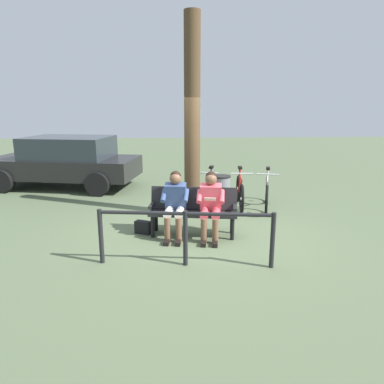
{
  "coord_description": "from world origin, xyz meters",
  "views": [
    {
      "loc": [
        0.55,
        6.28,
        2.36
      ],
      "look_at": [
        0.18,
        -0.25,
        0.75
      ],
      "focal_mm": 33.33,
      "sensor_mm": 36.0,
      "label": 1
    }
  ],
  "objects_px": {
    "person_companion": "(175,201)",
    "tree_trunk": "(192,119)",
    "bench": "(193,208)",
    "bicycle_blue": "(240,192)",
    "person_reading": "(211,202)",
    "parked_car": "(66,161)",
    "bicycle_silver": "(267,193)",
    "litter_bin": "(221,194)",
    "bicycle_purple": "(210,191)",
    "handbag": "(143,227)"
  },
  "relations": [
    {
      "from": "bicycle_blue",
      "to": "parked_car",
      "type": "height_order",
      "value": "parked_car"
    },
    {
      "from": "tree_trunk",
      "to": "bench",
      "type": "bearing_deg",
      "value": 87.67
    },
    {
      "from": "tree_trunk",
      "to": "parked_car",
      "type": "xyz_separation_m",
      "value": [
        3.5,
        -2.89,
        -1.3
      ]
    },
    {
      "from": "person_reading",
      "to": "bicycle_silver",
      "type": "height_order",
      "value": "person_reading"
    },
    {
      "from": "bicycle_blue",
      "to": "parked_car",
      "type": "bearing_deg",
      "value": -110.77
    },
    {
      "from": "person_companion",
      "to": "bicycle_purple",
      "type": "xyz_separation_m",
      "value": [
        -0.84,
        -1.97,
        -0.3
      ]
    },
    {
      "from": "person_reading",
      "to": "bicycle_purple",
      "type": "height_order",
      "value": "person_reading"
    },
    {
      "from": "bicycle_silver",
      "to": "parked_car",
      "type": "height_order",
      "value": "parked_car"
    },
    {
      "from": "person_companion",
      "to": "bench",
      "type": "bearing_deg",
      "value": -152.68
    },
    {
      "from": "tree_trunk",
      "to": "person_reading",
      "type": "bearing_deg",
      "value": 99.81
    },
    {
      "from": "litter_bin",
      "to": "bicycle_purple",
      "type": "height_order",
      "value": "bicycle_purple"
    },
    {
      "from": "tree_trunk",
      "to": "bicycle_silver",
      "type": "height_order",
      "value": "tree_trunk"
    },
    {
      "from": "person_reading",
      "to": "parked_car",
      "type": "height_order",
      "value": "parked_car"
    },
    {
      "from": "person_companion",
      "to": "litter_bin",
      "type": "height_order",
      "value": "person_companion"
    },
    {
      "from": "person_reading",
      "to": "handbag",
      "type": "relative_size",
      "value": 4.0
    },
    {
      "from": "person_companion",
      "to": "bicycle_silver",
      "type": "bearing_deg",
      "value": -132.9
    },
    {
      "from": "bench",
      "to": "tree_trunk",
      "type": "distance_m",
      "value": 1.98
    },
    {
      "from": "tree_trunk",
      "to": "bicycle_silver",
      "type": "relative_size",
      "value": 2.53
    },
    {
      "from": "bicycle_blue",
      "to": "bench",
      "type": "bearing_deg",
      "value": -28.55
    },
    {
      "from": "bench",
      "to": "bicycle_blue",
      "type": "distance_m",
      "value": 2.11
    },
    {
      "from": "litter_bin",
      "to": "parked_car",
      "type": "distance_m",
      "value": 4.98
    },
    {
      "from": "litter_bin",
      "to": "bicycle_blue",
      "type": "distance_m",
      "value": 0.58
    },
    {
      "from": "person_companion",
      "to": "bicycle_silver",
      "type": "relative_size",
      "value": 0.73
    },
    {
      "from": "bicycle_purple",
      "to": "parked_car",
      "type": "relative_size",
      "value": 0.37
    },
    {
      "from": "litter_bin",
      "to": "bicycle_purple",
      "type": "bearing_deg",
      "value": -64.47
    },
    {
      "from": "bicycle_silver",
      "to": "bicycle_blue",
      "type": "height_order",
      "value": "same"
    },
    {
      "from": "person_reading",
      "to": "litter_bin",
      "type": "height_order",
      "value": "person_reading"
    },
    {
      "from": "parked_car",
      "to": "litter_bin",
      "type": "bearing_deg",
      "value": 158.06
    },
    {
      "from": "litter_bin",
      "to": "tree_trunk",
      "type": "bearing_deg",
      "value": 16.02
    },
    {
      "from": "bicycle_blue",
      "to": "bicycle_silver",
      "type": "bearing_deg",
      "value": 84.37
    },
    {
      "from": "bench",
      "to": "bicycle_silver",
      "type": "height_order",
      "value": "bicycle_silver"
    },
    {
      "from": "bench",
      "to": "parked_car",
      "type": "height_order",
      "value": "parked_car"
    },
    {
      "from": "handbag",
      "to": "bicycle_silver",
      "type": "relative_size",
      "value": 0.18
    },
    {
      "from": "bicycle_silver",
      "to": "bicycle_purple",
      "type": "height_order",
      "value": "same"
    },
    {
      "from": "tree_trunk",
      "to": "bicycle_silver",
      "type": "bearing_deg",
      "value": -167.49
    },
    {
      "from": "litter_bin",
      "to": "bicycle_purple",
      "type": "relative_size",
      "value": 0.5
    },
    {
      "from": "tree_trunk",
      "to": "bicycle_silver",
      "type": "distance_m",
      "value": 2.49
    },
    {
      "from": "person_companion",
      "to": "tree_trunk",
      "type": "distance_m",
      "value": 1.97
    },
    {
      "from": "person_reading",
      "to": "parked_car",
      "type": "bearing_deg",
      "value": -40.6
    },
    {
      "from": "person_reading",
      "to": "bicycle_blue",
      "type": "relative_size",
      "value": 0.72
    },
    {
      "from": "person_companion",
      "to": "bicycle_silver",
      "type": "xyz_separation_m",
      "value": [
        -2.15,
        -1.72,
        -0.3
      ]
    },
    {
      "from": "person_reading",
      "to": "person_companion",
      "type": "xyz_separation_m",
      "value": [
        0.63,
        -0.09,
        -0.0
      ]
    },
    {
      "from": "person_companion",
      "to": "tree_trunk",
      "type": "height_order",
      "value": "tree_trunk"
    },
    {
      "from": "handbag",
      "to": "bicycle_blue",
      "type": "xyz_separation_m",
      "value": [
        -2.14,
        -1.67,
        0.24
      ]
    },
    {
      "from": "bench",
      "to": "tree_trunk",
      "type": "relative_size",
      "value": 0.4
    },
    {
      "from": "person_companion",
      "to": "bicycle_silver",
      "type": "height_order",
      "value": "person_companion"
    },
    {
      "from": "parked_car",
      "to": "person_reading",
      "type": "bearing_deg",
      "value": 141.94
    },
    {
      "from": "person_reading",
      "to": "parked_car",
      "type": "xyz_separation_m",
      "value": [
        3.75,
        -4.31,
        0.11
      ]
    },
    {
      "from": "handbag",
      "to": "bicycle_blue",
      "type": "distance_m",
      "value": 2.73
    },
    {
      "from": "person_companion",
      "to": "bicycle_blue",
      "type": "distance_m",
      "value": 2.42
    }
  ]
}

